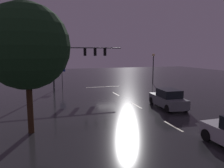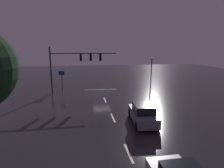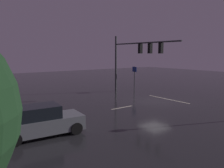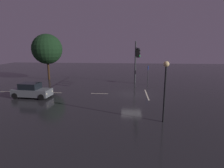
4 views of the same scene
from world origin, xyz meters
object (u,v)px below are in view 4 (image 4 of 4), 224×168
Objects in this scene: car_approaching at (32,91)px; route_sign at (148,71)px; traffic_signal_assembly at (137,56)px; street_lamp_left_kerb at (165,80)px; tree_right_near at (47,49)px.

car_approaching is 1.51× the size of route_sign.
traffic_signal_assembly reaches higher than car_approaching.
traffic_signal_assembly is 3.75m from route_sign.
street_lamp_left_kerb reaches higher than car_approaching.
street_lamp_left_kerb is (-11.83, -1.64, -1.13)m from traffic_signal_assembly.
route_sign is (2.22, -1.86, -2.37)m from traffic_signal_assembly.
car_approaching is 0.94× the size of street_lamp_left_kerb.
route_sign is at bearing -59.97° from car_approaching.
route_sign is at bearing -101.10° from tree_right_near.
traffic_signal_assembly is 1.19× the size of tree_right_near.
tree_right_near is (5.53, 14.98, 0.75)m from traffic_signal_assembly.
street_lamp_left_kerb is at bearing 179.09° from route_sign.
tree_right_near reaches higher than route_sign.
tree_right_near is at bearing 69.75° from traffic_signal_assembly.
street_lamp_left_kerb is 1.61× the size of route_sign.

